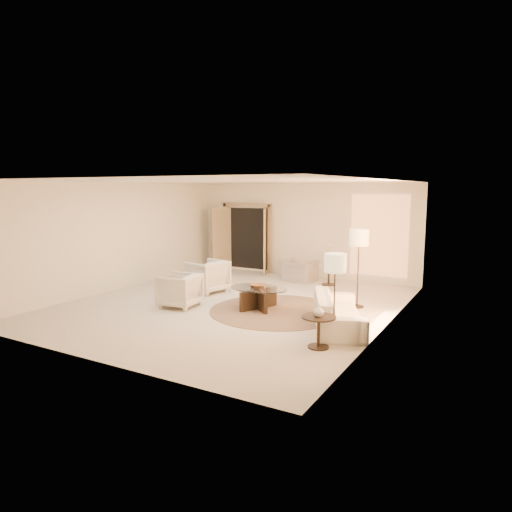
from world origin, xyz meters
The scene contains 18 objects.
room centered at (0.00, 0.00, 1.40)m, with size 7.04×8.04×2.83m.
windows_right centered at (3.45, 0.10, 1.35)m, with size 0.10×6.40×2.40m, color #F2A160, non-canonical shape.
window_back_corner centered at (2.30, 3.95, 1.35)m, with size 1.70×0.10×2.40m, color #F2A160, non-canonical shape.
curtains_right centered at (3.40, 1.00, 1.30)m, with size 0.06×5.20×2.60m, color #C4B58E, non-canonical shape.
french_doors centered at (-1.90, 3.82, 1.07)m, with size 1.95×0.66×2.16m.
area_rug centered at (1.15, -0.01, 0.01)m, with size 2.93×2.93×0.01m, color #443021.
sofa centered at (2.70, -0.47, 0.32)m, with size 2.17×0.85×0.63m, color silver.
armchair_left centered at (-1.25, 0.76, 0.45)m, with size 0.88×0.82×0.90m, color silver.
armchair_right centered at (-0.92, -0.76, 0.41)m, with size 0.80×0.75×0.82m, color silver.
accent_chair centered at (0.24, 3.19, 0.39)m, with size 0.90×0.59×0.79m, color #9B948C.
coffee_table centered at (0.73, -0.08, 0.30)m, with size 1.56×1.56×0.48m.
end_table centered at (2.81, -1.74, 0.37)m, with size 0.57×0.57×0.54m.
side_table centered at (1.19, 3.08, 0.35)m, with size 0.49×0.49×0.58m.
floor_lamp_near centered at (2.58, 1.15, 1.49)m, with size 0.43×0.43×1.76m.
floor_lamp_far centered at (2.90, -1.27, 1.31)m, with size 0.37×0.37×1.54m.
bowl centered at (0.73, -0.08, 0.52)m, with size 0.35×0.35×0.08m, color brown.
end_vase centered at (2.81, -1.74, 0.63)m, with size 0.18×0.18×0.19m, color white.
side_vase centered at (1.19, 3.08, 0.70)m, with size 0.24×0.24×0.25m, color white.
Camera 1 is at (5.50, -8.63, 2.64)m, focal length 32.00 mm.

